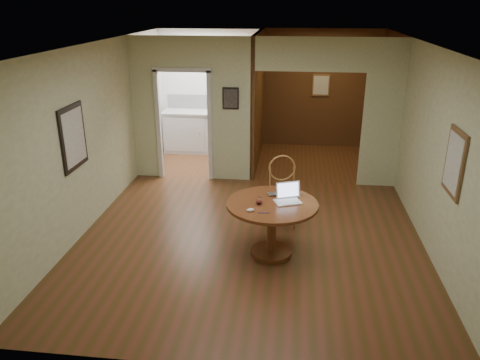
# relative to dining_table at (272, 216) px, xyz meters

# --- Properties ---
(floor) EXTENTS (5.00, 5.00, 0.00)m
(floor) POSITION_rel_dining_table_xyz_m (-0.33, 0.27, -0.57)
(floor) COLOR #4C3415
(floor) RESTS_ON ground
(room_shell) EXTENTS (5.20, 7.50, 5.00)m
(room_shell) POSITION_rel_dining_table_xyz_m (-0.80, 3.37, 0.72)
(room_shell) COLOR white
(room_shell) RESTS_ON ground
(dining_table) EXTENTS (1.23, 1.23, 0.77)m
(dining_table) POSITION_rel_dining_table_xyz_m (0.00, 0.00, 0.00)
(dining_table) COLOR maroon
(dining_table) RESTS_ON ground
(chair) EXTENTS (0.54, 0.54, 1.09)m
(chair) POSITION_rel_dining_table_xyz_m (0.11, 0.99, 0.04)
(chair) COLOR #A7673B
(chair) RESTS_ON ground
(open_laptop) EXTENTS (0.40, 0.40, 0.24)m
(open_laptop) POSITION_rel_dining_table_xyz_m (0.20, 0.10, 0.26)
(open_laptop) COLOR white
(open_laptop) RESTS_ON dining_table
(closed_laptop) EXTENTS (0.36, 0.30, 0.02)m
(closed_laptop) POSITION_rel_dining_table_xyz_m (0.09, 0.26, 0.21)
(closed_laptop) COLOR #B5B5BA
(closed_laptop) RESTS_ON dining_table
(mouse) EXTENTS (0.11, 0.09, 0.04)m
(mouse) POSITION_rel_dining_table_xyz_m (-0.26, -0.30, 0.22)
(mouse) COLOR white
(mouse) RESTS_ON dining_table
(wine_glass) EXTENTS (0.09, 0.09, 0.10)m
(wine_glass) POSITION_rel_dining_table_xyz_m (-0.17, -0.07, 0.25)
(wine_glass) COLOR white
(wine_glass) RESTS_ON dining_table
(pen) EXTENTS (0.15, 0.02, 0.01)m
(pen) POSITION_rel_dining_table_xyz_m (-0.09, -0.33, 0.20)
(pen) COLOR navy
(pen) RESTS_ON dining_table
(kitchen_cabinet) EXTENTS (2.06, 0.60, 0.94)m
(kitchen_cabinet) POSITION_rel_dining_table_xyz_m (-1.68, 4.47, -0.10)
(kitchen_cabinet) COLOR silver
(kitchen_cabinet) RESTS_ON ground
(grocery_bag) EXTENTS (0.34, 0.30, 0.29)m
(grocery_bag) POSITION_rel_dining_table_xyz_m (-1.38, 4.47, 0.52)
(grocery_bag) COLOR beige
(grocery_bag) RESTS_ON kitchen_cabinet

